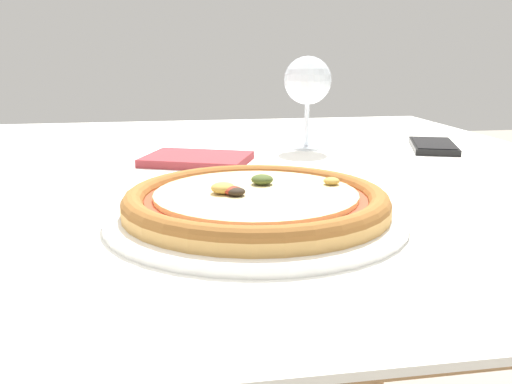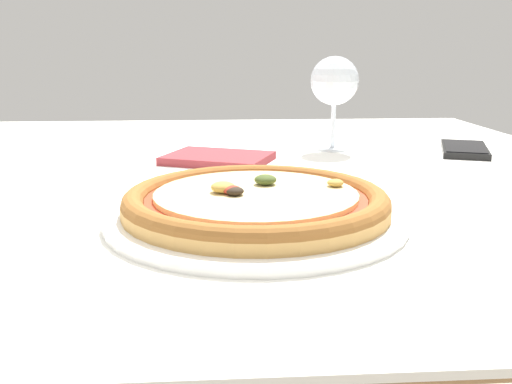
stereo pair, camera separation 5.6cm
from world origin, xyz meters
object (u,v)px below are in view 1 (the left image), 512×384
(dining_table, at_px, (102,221))
(cell_phone, at_px, (433,146))
(pizza_plate, at_px, (256,205))
(wine_glass_far_left, at_px, (308,83))

(dining_table, bearing_deg, cell_phone, 9.16)
(pizza_plate, bearing_deg, dining_table, 122.86)
(pizza_plate, bearing_deg, cell_phone, 44.54)
(pizza_plate, relative_size, cell_phone, 1.86)
(dining_table, xyz_separation_m, cell_phone, (0.55, 0.09, 0.08))
(dining_table, height_order, wine_glass_far_left, wine_glass_far_left)
(dining_table, height_order, cell_phone, cell_phone)
(dining_table, xyz_separation_m, wine_glass_far_left, (0.33, 0.13, 0.18))
(wine_glass_far_left, height_order, cell_phone, wine_glass_far_left)
(dining_table, height_order, pizza_plate, pizza_plate)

